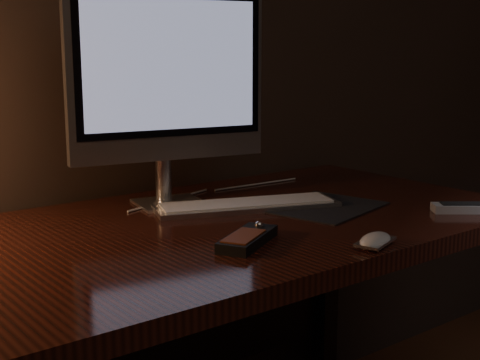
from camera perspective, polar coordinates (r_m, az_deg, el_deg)
desk at (r=1.51m, az=-6.04°, el=-8.29°), size 1.60×0.75×0.75m
monitor at (r=1.59m, az=-6.14°, el=8.44°), size 0.48×0.17×0.50m
keyboard at (r=1.58m, az=0.59°, el=-2.13°), size 0.45×0.27×0.02m
mousepad at (r=1.60m, az=7.17°, el=-2.27°), size 0.31×0.28×0.00m
mouse at (r=1.30m, az=11.46°, el=-5.22°), size 0.11×0.08×0.02m
media_remote at (r=1.29m, az=0.66°, el=-5.00°), size 0.18×0.14×0.03m
tv_remote at (r=1.63m, az=19.31°, el=-2.24°), size 0.18×0.15×0.02m
cable at (r=1.74m, az=-1.90°, el=-1.07°), size 0.57×0.06×0.00m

